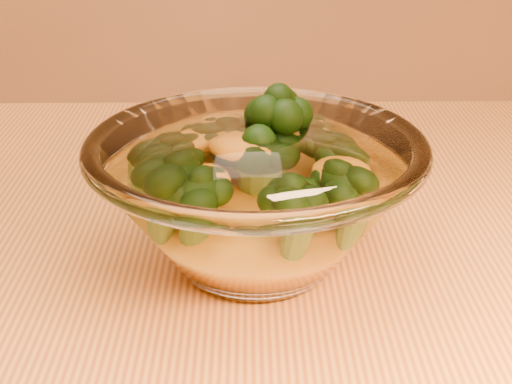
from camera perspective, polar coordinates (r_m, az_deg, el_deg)
glass_bowl at (r=0.46m, az=0.00°, el=-0.53°), size 0.22×0.22×0.10m
cheese_sauce at (r=0.47m, az=-0.00°, el=-2.74°), size 0.12×0.12×0.03m
broccoli_heap at (r=0.47m, az=-0.37°, el=1.68°), size 0.14×0.14×0.08m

